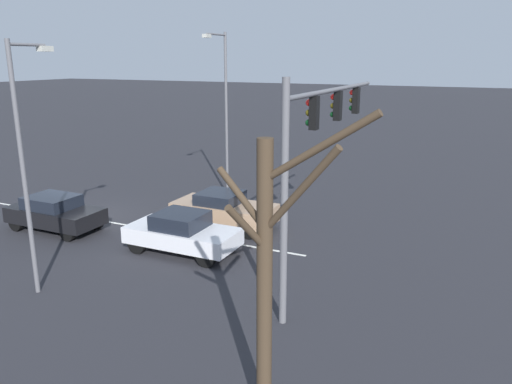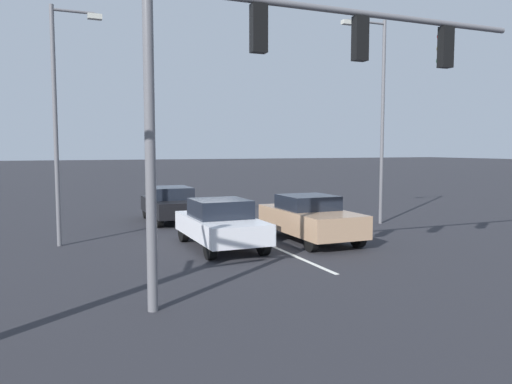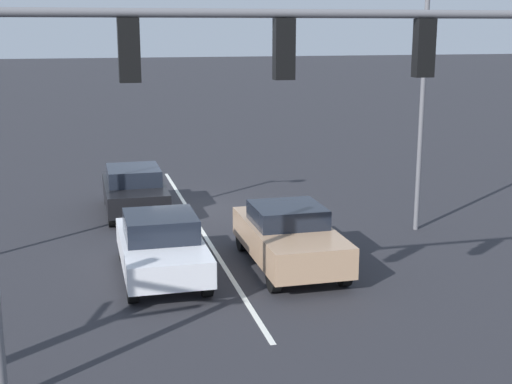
% 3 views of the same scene
% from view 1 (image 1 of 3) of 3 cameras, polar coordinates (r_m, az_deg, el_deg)
% --- Properties ---
extents(ground_plane, '(240.00, 240.00, 0.00)m').
position_cam_1_polar(ground_plane, '(23.83, -18.76, -2.87)').
color(ground_plane, '#28282D').
extents(lane_stripe_left_divider, '(0.12, 16.47, 0.01)m').
position_cam_1_polar(lane_stripe_left_divider, '(22.39, -14.59, -3.67)').
color(lane_stripe_left_divider, silver).
rests_on(lane_stripe_left_divider, ground_plane).
extents(car_white_midlane_front, '(1.89, 4.17, 1.52)m').
position_cam_1_polar(car_white_midlane_front, '(18.68, -8.44, -4.58)').
color(car_white_midlane_front, silver).
rests_on(car_white_midlane_front, ground_plane).
extents(car_tan_leftlane_front, '(1.93, 4.34, 1.53)m').
position_cam_1_polar(car_tan_leftlane_front, '(21.23, -3.73, -2.02)').
color(car_tan_leftlane_front, tan).
rests_on(car_tan_leftlane_front, ground_plane).
extents(car_black_midlane_second, '(1.86, 4.04, 1.47)m').
position_cam_1_polar(car_black_midlane_second, '(22.50, -22.02, -2.17)').
color(car_black_midlane_second, black).
rests_on(car_black_midlane_second, ground_plane).
extents(traffic_signal_gantry, '(8.91, 0.37, 6.57)m').
position_cam_1_polar(traffic_signal_gantry, '(15.17, 7.32, 6.60)').
color(traffic_signal_gantry, slate).
rests_on(traffic_signal_gantry, ground_plane).
extents(street_lamp_right_shoulder, '(1.56, 0.24, 7.52)m').
position_cam_1_polar(street_lamp_right_shoulder, '(16.00, -24.82, 3.98)').
color(street_lamp_right_shoulder, slate).
rests_on(street_lamp_right_shoulder, ground_plane).
extents(street_lamp_left_shoulder, '(2.05, 0.24, 8.24)m').
position_cam_1_polar(street_lamp_left_shoulder, '(25.33, -3.67, 9.92)').
color(street_lamp_left_shoulder, slate).
rests_on(street_lamp_left_shoulder, ground_plane).
extents(bare_tree_near, '(1.32, 3.24, 6.26)m').
position_cam_1_polar(bare_tree_near, '(9.40, 1.39, -8.48)').
color(bare_tree_near, '#423323').
rests_on(bare_tree_near, ground_plane).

